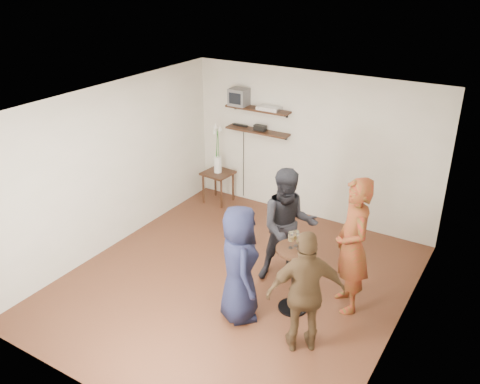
% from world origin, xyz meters
% --- Properties ---
extents(room, '(4.58, 5.08, 2.68)m').
position_xyz_m(room, '(0.00, 0.00, 1.30)').
color(room, '#492417').
rests_on(room, ground).
extents(shelf_upper, '(1.20, 0.25, 0.04)m').
position_xyz_m(shelf_upper, '(-1.00, 2.38, 1.85)').
color(shelf_upper, black).
rests_on(shelf_upper, room).
extents(shelf_lower, '(1.20, 0.25, 0.04)m').
position_xyz_m(shelf_lower, '(-1.00, 2.38, 1.45)').
color(shelf_lower, black).
rests_on(shelf_lower, room).
extents(crt_monitor, '(0.32, 0.30, 0.30)m').
position_xyz_m(crt_monitor, '(-1.38, 2.38, 2.02)').
color(crt_monitor, '#59595B').
rests_on(crt_monitor, shelf_upper).
extents(dvd_deck, '(0.40, 0.24, 0.06)m').
position_xyz_m(dvd_deck, '(-0.77, 2.38, 1.90)').
color(dvd_deck, silver).
rests_on(dvd_deck, shelf_upper).
extents(radio, '(0.22, 0.10, 0.10)m').
position_xyz_m(radio, '(-0.95, 2.38, 1.52)').
color(radio, black).
rests_on(radio, shelf_lower).
extents(power_strip, '(0.30, 0.05, 0.03)m').
position_xyz_m(power_strip, '(-1.39, 2.42, 1.48)').
color(power_strip, black).
rests_on(power_strip, shelf_lower).
extents(side_table, '(0.55, 0.55, 0.61)m').
position_xyz_m(side_table, '(-1.68, 2.11, 0.51)').
color(side_table, black).
rests_on(side_table, room).
extents(vase_lilies, '(0.19, 0.20, 0.99)m').
position_xyz_m(vase_lilies, '(-1.68, 2.11, 0.92)').
color(vase_lilies, silver).
rests_on(vase_lilies, side_table).
extents(drinks_table, '(0.51, 0.51, 0.93)m').
position_xyz_m(drinks_table, '(0.97, -0.10, 0.60)').
color(drinks_table, black).
rests_on(drinks_table, room).
extents(wine_glass_fl, '(0.07, 0.07, 0.22)m').
position_xyz_m(wine_glass_fl, '(0.91, -0.13, 1.08)').
color(wine_glass_fl, silver).
rests_on(wine_glass_fl, drinks_table).
extents(wine_glass_fr, '(0.07, 0.07, 0.20)m').
position_xyz_m(wine_glass_fr, '(1.05, -0.12, 1.07)').
color(wine_glass_fr, silver).
rests_on(wine_glass_fr, drinks_table).
extents(wine_glass_bl, '(0.07, 0.07, 0.21)m').
position_xyz_m(wine_glass_bl, '(0.94, -0.05, 1.07)').
color(wine_glass_bl, silver).
rests_on(wine_glass_bl, drinks_table).
extents(wine_glass_br, '(0.07, 0.07, 0.20)m').
position_xyz_m(wine_glass_br, '(1.01, -0.09, 1.06)').
color(wine_glass_br, silver).
rests_on(wine_glass_br, drinks_table).
extents(person_plaid, '(0.76, 0.81, 1.85)m').
position_xyz_m(person_plaid, '(1.56, 0.33, 0.92)').
color(person_plaid, '#B41418').
rests_on(person_plaid, room).
extents(person_dark, '(1.04, 0.99, 1.69)m').
position_xyz_m(person_dark, '(0.57, 0.50, 0.85)').
color(person_dark, black).
rests_on(person_dark, room).
extents(person_navy, '(0.89, 0.90, 1.57)m').
position_xyz_m(person_navy, '(0.44, -0.60, 0.79)').
color(person_navy, black).
rests_on(person_navy, room).
extents(person_brown, '(0.96, 0.84, 1.56)m').
position_xyz_m(person_brown, '(1.39, -0.70, 0.78)').
color(person_brown, '#47321E').
rests_on(person_brown, room).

